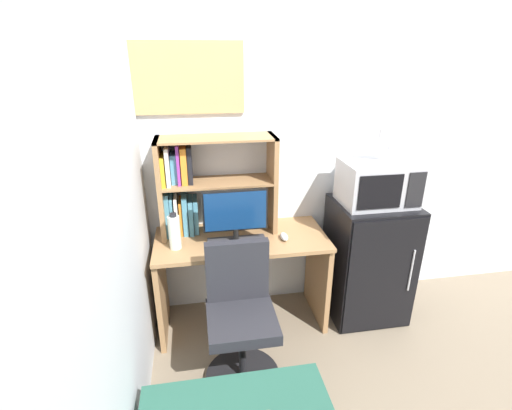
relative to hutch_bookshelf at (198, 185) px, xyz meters
name	(u,v)px	position (x,y,z in m)	size (l,w,h in m)	color
wall_back	(409,140)	(1.63, 0.15, 0.23)	(6.40, 0.04, 2.60)	silver
wall_left	(68,287)	(-0.39, -1.47, 0.23)	(0.04, 4.40, 2.60)	silver
desk	(242,264)	(0.28, -0.15, -0.57)	(1.20, 0.55, 0.72)	#997047
hutch_bookshelf	(198,185)	(0.00, 0.00, 0.00)	(0.80, 0.28, 0.69)	#997047
monitor	(235,215)	(0.23, -0.24, -0.14)	(0.43, 0.18, 0.39)	black
keyboard	(237,242)	(0.24, -0.23, -0.34)	(0.40, 0.15, 0.02)	#333338
computer_mouse	(284,237)	(0.56, -0.23, -0.33)	(0.05, 0.11, 0.04)	silver
water_bottle	(174,232)	(-0.17, -0.23, -0.23)	(0.08, 0.08, 0.25)	silver
mini_fridge	(368,260)	(1.24, -0.18, -0.61)	(0.56, 0.52, 0.93)	black
microwave	(378,183)	(1.24, -0.18, 0.01)	(0.50, 0.36, 0.31)	#ADADB2
desk_fan	(391,138)	(1.29, -0.18, 0.32)	(0.18, 0.11, 0.28)	silver
desk_chair	(241,323)	(0.20, -0.65, -0.68)	(0.47, 0.47, 0.89)	black
wall_corkboard	(183,78)	(-0.05, 0.11, 0.70)	(0.79, 0.02, 0.45)	tan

